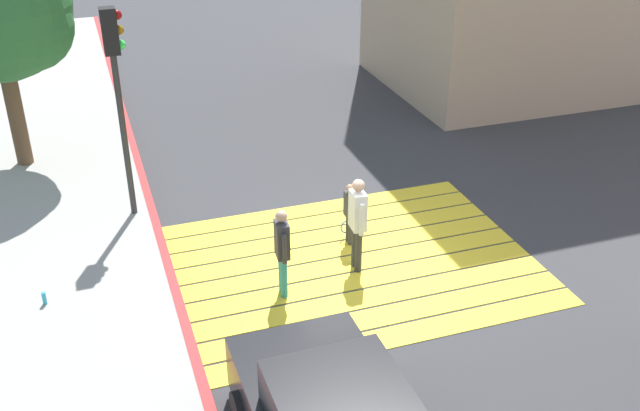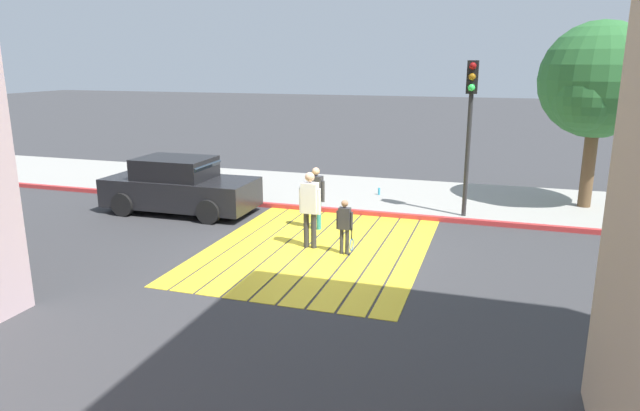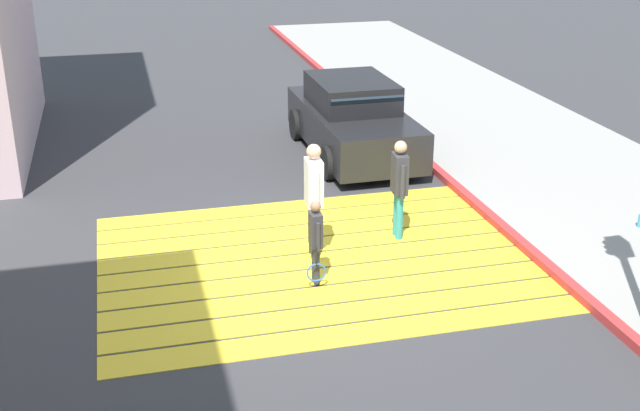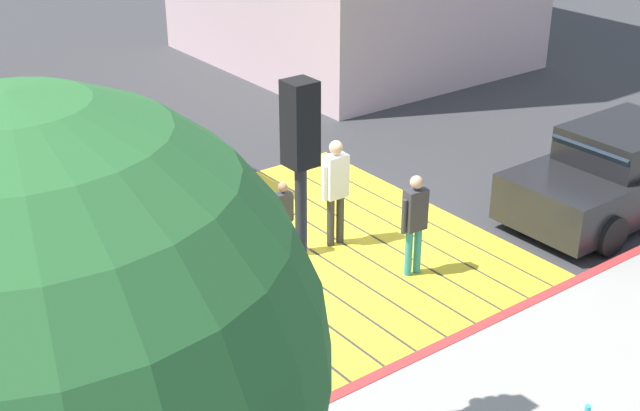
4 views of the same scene
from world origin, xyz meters
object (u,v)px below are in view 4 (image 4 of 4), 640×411
pedestrian_adult_trailing (415,218)px  pedestrian_child_with_racket (283,215)px  pedestrian_adult_lead (336,185)px  street_tree (53,366)px  car_parked_near_curb (618,173)px  traffic_light_corner (300,199)px

pedestrian_adult_trailing → pedestrian_child_with_racket: (1.66, 1.22, -0.24)m
pedestrian_adult_lead → pedestrian_adult_trailing: size_ratio=1.10×
pedestrian_adult_lead → pedestrian_adult_trailing: bearing=-167.0°
street_tree → pedestrian_adult_lead: street_tree is taller
car_parked_near_curb → street_tree: 11.97m
street_tree → pedestrian_adult_lead: (5.58, -6.44, -2.59)m
pedestrian_adult_lead → pedestrian_adult_trailing: 1.51m
traffic_light_corner → pedestrian_adult_lead: traffic_light_corner is taller
car_parked_near_curb → pedestrian_adult_lead: 5.01m
pedestrian_adult_trailing → pedestrian_child_with_racket: size_ratio=1.29×
traffic_light_corner → pedestrian_child_with_racket: (3.74, -2.34, -2.33)m
street_tree → pedestrian_adult_trailing: size_ratio=3.28×
street_tree → pedestrian_adult_trailing: 8.37m
traffic_light_corner → pedestrian_adult_trailing: size_ratio=2.61×
street_tree → pedestrian_adult_trailing: street_tree is taller
traffic_light_corner → street_tree: size_ratio=0.80×
car_parked_near_curb → pedestrian_adult_trailing: (0.50, 4.26, 0.21)m
pedestrian_adult_trailing → street_tree: bearing=121.2°
car_parked_near_curb → street_tree: size_ratio=0.81×
car_parked_near_curb → pedestrian_adult_lead: size_ratio=2.41×
pedestrian_adult_lead → car_parked_near_curb: bearing=-113.2°
street_tree → pedestrian_adult_trailing: bearing=-58.8°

